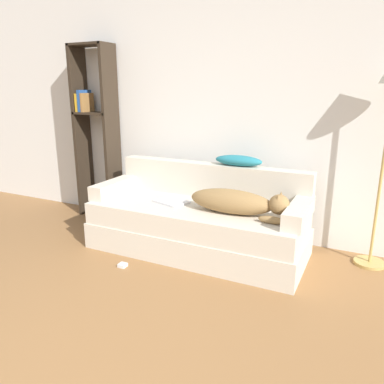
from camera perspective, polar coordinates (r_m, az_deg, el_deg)
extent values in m
cube|color=silver|center=(3.72, 6.03, 14.04)|extent=(7.05, 0.06, 2.70)
cube|color=beige|center=(3.45, 0.74, -7.04)|extent=(1.93, 0.81, 0.24)
cube|color=beige|center=(3.36, 0.68, -3.69)|extent=(1.89, 0.77, 0.19)
cube|color=beige|center=(3.58, 3.01, 1.80)|extent=(1.89, 0.15, 0.32)
cube|color=beige|center=(3.76, -11.65, 0.71)|extent=(0.15, 0.62, 0.13)
cube|color=beige|center=(3.05, 15.98, -3.05)|extent=(0.15, 0.62, 0.13)
ellipsoid|color=olive|center=(3.13, 5.92, -1.43)|extent=(0.72, 0.24, 0.20)
sphere|color=olive|center=(3.01, 13.14, -1.87)|extent=(0.16, 0.16, 0.16)
cone|color=olive|center=(2.96, 13.01, -0.98)|extent=(0.06, 0.06, 0.07)
cone|color=olive|center=(3.04, 13.40, -0.55)|extent=(0.06, 0.06, 0.07)
ellipsoid|color=olive|center=(2.95, 12.07, -4.22)|extent=(0.22, 0.06, 0.06)
cube|color=silver|center=(3.43, -3.15, -1.47)|extent=(0.34, 0.29, 0.02)
ellipsoid|color=teal|center=(3.47, 7.09, 4.78)|extent=(0.45, 0.16, 0.10)
cube|color=#2D2319|center=(4.51, -16.42, 8.65)|extent=(0.04, 0.26, 1.90)
cube|color=#2D2319|center=(4.24, -12.12, 8.52)|extent=(0.04, 0.26, 1.90)
cube|color=#2D2319|center=(4.37, -15.21, 20.87)|extent=(0.44, 0.26, 0.02)
cube|color=#2D2319|center=(4.35, -14.54, 11.57)|extent=(0.44, 0.26, 0.02)
cube|color=gold|center=(4.45, -16.43, 12.93)|extent=(0.03, 0.20, 0.20)
cube|color=#234C93|center=(4.42, -16.06, 13.20)|extent=(0.04, 0.20, 0.23)
cube|color=olive|center=(4.40, -15.68, 13.00)|extent=(0.02, 0.20, 0.20)
cylinder|color=tan|center=(3.57, 25.40, -9.70)|extent=(0.25, 0.25, 0.02)
cylinder|color=tan|center=(3.34, 26.85, 1.89)|extent=(0.02, 0.02, 1.45)
cube|color=silver|center=(3.24, -10.52, -10.91)|extent=(0.06, 0.06, 0.03)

